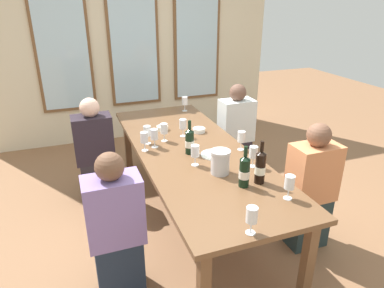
% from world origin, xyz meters
% --- Properties ---
extents(ground_plane, '(12.00, 12.00, 0.00)m').
position_xyz_m(ground_plane, '(0.00, 0.00, 0.00)').
color(ground_plane, '#8A5F40').
extents(back_wall_with_windows, '(4.14, 0.10, 2.90)m').
position_xyz_m(back_wall_with_windows, '(0.00, 2.40, 1.45)').
color(back_wall_with_windows, beige).
rests_on(back_wall_with_windows, ground).
extents(dining_table, '(0.94, 2.61, 0.74)m').
position_xyz_m(dining_table, '(0.00, 0.00, 0.67)').
color(dining_table, brown).
rests_on(dining_table, ground).
extents(white_plate_0, '(0.24, 0.24, 0.01)m').
position_xyz_m(white_plate_0, '(0.14, -0.18, 0.74)').
color(white_plate_0, white).
rests_on(white_plate_0, dining_table).
extents(metal_pitcher, '(0.16, 0.16, 0.19)m').
position_xyz_m(metal_pitcher, '(0.04, -0.49, 0.84)').
color(metal_pitcher, silver).
rests_on(metal_pitcher, dining_table).
extents(wine_bottle_0, '(0.08, 0.08, 0.31)m').
position_xyz_m(wine_bottle_0, '(0.12, -0.73, 0.86)').
color(wine_bottle_0, black).
rests_on(wine_bottle_0, dining_table).
extents(wine_bottle_1, '(0.08, 0.08, 0.33)m').
position_xyz_m(wine_bottle_1, '(0.25, -0.73, 0.87)').
color(wine_bottle_1, black).
rests_on(wine_bottle_1, dining_table).
extents(wine_bottle_2, '(0.08, 0.08, 0.30)m').
position_xyz_m(wine_bottle_2, '(-0.05, -0.07, 0.85)').
color(wine_bottle_2, black).
rests_on(wine_bottle_2, dining_table).
extents(tasting_bowl_0, '(0.12, 0.12, 0.04)m').
position_xyz_m(tasting_bowl_0, '(-0.12, 0.57, 0.76)').
color(tasting_bowl_0, white).
rests_on(tasting_bowl_0, dining_table).
extents(tasting_bowl_1, '(0.12, 0.12, 0.04)m').
position_xyz_m(tasting_bowl_1, '(0.21, 0.38, 0.76)').
color(tasting_bowl_1, white).
rests_on(tasting_bowl_1, dining_table).
extents(wine_glass_0, '(0.07, 0.07, 0.17)m').
position_xyz_m(wine_glass_0, '(0.34, -0.48, 0.86)').
color(wine_glass_0, white).
rests_on(wine_glass_0, dining_table).
extents(wine_glass_1, '(0.07, 0.07, 0.17)m').
position_xyz_m(wine_glass_1, '(-0.10, -1.23, 0.86)').
color(wine_glass_1, white).
rests_on(wine_glass_1, dining_table).
extents(wine_glass_2, '(0.07, 0.07, 0.17)m').
position_xyz_m(wine_glass_2, '(0.03, 0.33, 0.86)').
color(wine_glass_2, white).
rests_on(wine_glass_2, dining_table).
extents(wine_glass_3, '(0.07, 0.07, 0.17)m').
position_xyz_m(wine_glass_3, '(-0.40, 0.13, 0.86)').
color(wine_glass_3, white).
rests_on(wine_glass_3, dining_table).
extents(wine_glass_4, '(0.07, 0.07, 0.17)m').
position_xyz_m(wine_glass_4, '(0.40, -0.15, 0.86)').
color(wine_glass_4, white).
rests_on(wine_glass_4, dining_table).
extents(wine_glass_5, '(0.07, 0.07, 0.17)m').
position_xyz_m(wine_glass_5, '(-0.30, 0.17, 0.86)').
color(wine_glass_5, white).
rests_on(wine_glass_5, dining_table).
extents(wine_glass_6, '(0.07, 0.07, 0.17)m').
position_xyz_m(wine_glass_6, '(-0.18, 0.28, 0.86)').
color(wine_glass_6, white).
rests_on(wine_glass_6, dining_table).
extents(wine_glass_7, '(0.07, 0.07, 0.17)m').
position_xyz_m(wine_glass_7, '(0.32, -0.99, 0.86)').
color(wine_glass_7, white).
rests_on(wine_glass_7, dining_table).
extents(wine_glass_8, '(0.07, 0.07, 0.17)m').
position_xyz_m(wine_glass_8, '(-0.34, 0.27, 0.86)').
color(wine_glass_8, white).
rests_on(wine_glass_8, dining_table).
extents(wine_glass_9, '(0.07, 0.07, 0.17)m').
position_xyz_m(wine_glass_9, '(0.31, 1.09, 0.86)').
color(wine_glass_9, white).
rests_on(wine_glass_9, dining_table).
extents(wine_glass_10, '(0.07, 0.07, 0.17)m').
position_xyz_m(wine_glass_10, '(-0.09, -0.30, 0.86)').
color(wine_glass_10, white).
rests_on(wine_glass_10, dining_table).
extents(seated_person_0, '(0.38, 0.24, 1.11)m').
position_xyz_m(seated_person_0, '(-0.80, -0.64, 0.53)').
color(seated_person_0, '#212C3F').
rests_on(seated_person_0, ground).
extents(seated_person_1, '(0.38, 0.24, 1.11)m').
position_xyz_m(seated_person_1, '(0.80, -0.66, 0.53)').
color(seated_person_1, '#253435').
rests_on(seated_person_1, ground).
extents(seated_person_2, '(0.38, 0.24, 1.11)m').
position_xyz_m(seated_person_2, '(-0.80, 0.69, 0.53)').
color(seated_person_2, '#2C272D').
rests_on(seated_person_2, ground).
extents(seated_person_3, '(0.38, 0.24, 1.11)m').
position_xyz_m(seated_person_3, '(0.80, 0.70, 0.53)').
color(seated_person_3, '#2A242E').
rests_on(seated_person_3, ground).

